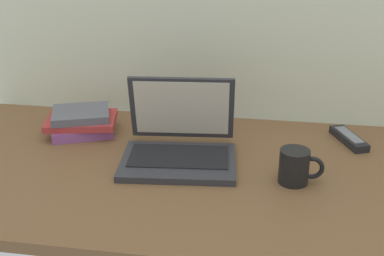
# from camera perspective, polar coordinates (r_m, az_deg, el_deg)

# --- Properties ---
(desk) EXTENTS (1.60, 0.76, 0.03)m
(desk) POSITION_cam_1_polar(r_m,az_deg,el_deg) (1.36, 1.68, -5.32)
(desk) COLOR brown
(desk) RESTS_ON ground
(laptop) EXTENTS (0.33, 0.30, 0.21)m
(laptop) POSITION_cam_1_polar(r_m,az_deg,el_deg) (1.40, -1.41, -1.66)
(laptop) COLOR #2D2D33
(laptop) RESTS_ON desk
(coffee_mug) EXTENTS (0.11, 0.08, 0.09)m
(coffee_mug) POSITION_cam_1_polar(r_m,az_deg,el_deg) (1.30, 11.60, -4.23)
(coffee_mug) COLOR black
(coffee_mug) RESTS_ON desk
(remote_control_near) EXTENTS (0.10, 0.17, 0.02)m
(remote_control_near) POSITION_cam_1_polar(r_m,az_deg,el_deg) (1.58, 17.29, -1.12)
(remote_control_near) COLOR black
(remote_control_near) RESTS_ON desk
(book_stack) EXTENTS (0.24, 0.21, 0.07)m
(book_stack) POSITION_cam_1_polar(r_m,az_deg,el_deg) (1.60, -12.37, 0.69)
(book_stack) COLOR #8C4C8C
(book_stack) RESTS_ON desk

